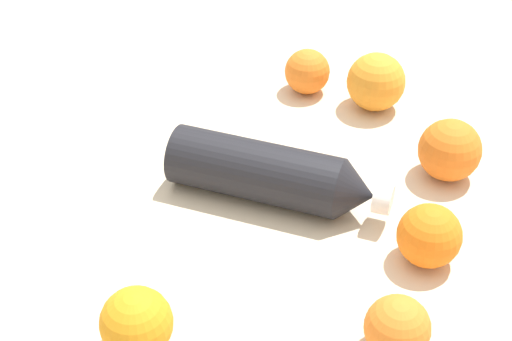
% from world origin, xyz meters
% --- Properties ---
extents(ground_plane, '(2.40, 2.40, 0.00)m').
position_xyz_m(ground_plane, '(0.00, 0.00, 0.00)').
color(ground_plane, beige).
extents(water_bottle, '(0.28, 0.13, 0.07)m').
position_xyz_m(water_bottle, '(0.06, -0.04, 0.04)').
color(water_bottle, black).
rests_on(water_bottle, ground_plane).
extents(orange_0, '(0.07, 0.07, 0.07)m').
position_xyz_m(orange_0, '(-0.03, 0.20, 0.03)').
color(orange_0, orange).
rests_on(orange_0, ground_plane).
extents(orange_1, '(0.08, 0.08, 0.08)m').
position_xyz_m(orange_1, '(0.08, 0.22, 0.04)').
color(orange_1, orange).
rests_on(orange_1, ground_plane).
extents(orange_2, '(0.07, 0.07, 0.07)m').
position_xyz_m(orange_2, '(0.27, -0.04, 0.04)').
color(orange_2, orange).
rests_on(orange_2, ground_plane).
extents(orange_3, '(0.07, 0.07, 0.07)m').
position_xyz_m(orange_3, '(0.08, -0.31, 0.04)').
color(orange_3, orange).
rests_on(orange_3, ground_plane).
extents(orange_4, '(0.08, 0.08, 0.08)m').
position_xyz_m(orange_4, '(0.22, 0.12, 0.04)').
color(orange_4, orange).
rests_on(orange_4, ground_plane).
extents(orange_5, '(0.07, 0.07, 0.07)m').
position_xyz_m(orange_5, '(0.29, -0.17, 0.03)').
color(orange_5, orange).
rests_on(orange_5, ground_plane).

